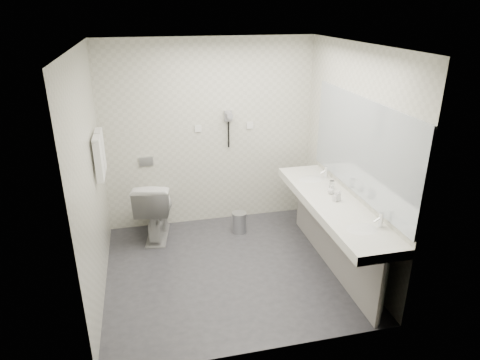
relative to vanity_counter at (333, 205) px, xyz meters
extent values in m
plane|color=#2D2D33|center=(-1.12, 0.20, -0.80)|extent=(2.80, 2.80, 0.00)
plane|color=silver|center=(-1.12, 0.20, 1.70)|extent=(2.80, 2.80, 0.00)
plane|color=beige|center=(-1.12, 1.50, 0.45)|extent=(2.80, 0.00, 2.80)
plane|color=beige|center=(-1.12, -1.10, 0.45)|extent=(2.80, 0.00, 2.80)
plane|color=beige|center=(-2.52, 0.20, 0.45)|extent=(0.00, 2.60, 2.60)
plane|color=beige|center=(0.27, 0.20, 0.45)|extent=(0.00, 2.60, 2.60)
cube|color=silver|center=(0.00, 0.00, 0.00)|extent=(0.55, 2.20, 0.10)
cube|color=gray|center=(0.02, 0.00, -0.42)|extent=(0.03, 2.15, 0.75)
cylinder|color=silver|center=(0.05, -1.04, -0.42)|extent=(0.06, 0.06, 0.75)
cylinder|color=silver|center=(0.05, 1.04, -0.42)|extent=(0.06, 0.06, 0.75)
cube|color=#B2BCC6|center=(0.26, 0.00, 0.65)|extent=(0.02, 2.20, 1.05)
ellipsoid|color=silver|center=(0.00, -0.65, 0.04)|extent=(0.40, 0.31, 0.05)
ellipsoid|color=silver|center=(0.00, 0.65, 0.04)|extent=(0.40, 0.31, 0.05)
cylinder|color=silver|center=(0.19, -0.65, 0.12)|extent=(0.04, 0.04, 0.15)
cylinder|color=silver|center=(0.19, 0.65, 0.12)|extent=(0.04, 0.04, 0.15)
imported|color=beige|center=(0.02, -0.01, 0.11)|extent=(0.07, 0.07, 0.11)
imported|color=beige|center=(0.06, 0.19, 0.10)|extent=(0.10, 0.10, 0.10)
imported|color=beige|center=(0.06, -0.01, 0.11)|extent=(0.06, 0.06, 0.13)
cylinder|color=silver|center=(0.12, 0.31, 0.10)|extent=(0.06, 0.06, 0.10)
imported|color=silver|center=(-1.92, 1.19, -0.39)|extent=(0.58, 0.87, 0.82)
cube|color=#B2B5BA|center=(-1.98, 1.49, 0.15)|extent=(0.18, 0.02, 0.12)
cylinder|color=#B2B5BA|center=(-0.83, 1.03, -0.66)|extent=(0.21, 0.21, 0.27)
cylinder|color=#B2B5BA|center=(-0.83, 1.03, -0.52)|extent=(0.20, 0.20, 0.02)
cylinder|color=silver|center=(-2.47, 0.75, 0.75)|extent=(0.02, 0.62, 0.02)
cube|color=silver|center=(-2.46, 0.61, 0.53)|extent=(0.07, 0.24, 0.48)
cube|color=silver|center=(-2.46, 0.89, 0.53)|extent=(0.07, 0.24, 0.48)
cube|color=gray|center=(-0.88, 1.47, 0.70)|extent=(0.10, 0.04, 0.14)
cylinder|color=gray|center=(-0.88, 1.40, 0.73)|extent=(0.08, 0.14, 0.08)
cylinder|color=black|center=(-0.88, 1.46, 0.45)|extent=(0.02, 0.02, 0.35)
cube|color=silver|center=(-1.27, 1.49, 0.55)|extent=(0.09, 0.02, 0.09)
cube|color=silver|center=(-0.57, 1.49, 0.55)|extent=(0.09, 0.02, 0.09)
camera|label=1|loc=(-1.96, -3.90, 2.06)|focal=31.87mm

